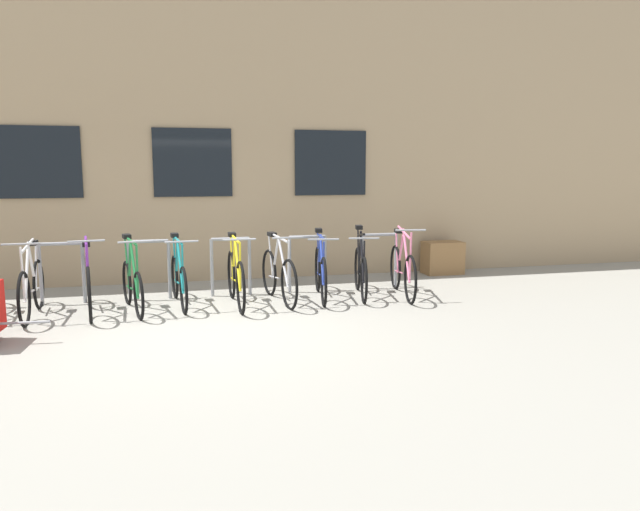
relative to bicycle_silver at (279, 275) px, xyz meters
name	(u,v)px	position (x,y,z in m)	size (l,w,h in m)	color
ground_plane	(207,330)	(-1.12, -1.33, -0.39)	(42.00, 42.00, 0.00)	gray
storefront_building	(187,138)	(-1.12, 5.09, 2.22)	(28.00, 6.48, 5.21)	tan
bike_rack	(191,262)	(-1.24, 0.57, 0.15)	(6.62, 0.05, 0.90)	gray
bicycle_silver	(279,275)	(0.00, 0.00, 0.00)	(0.44, 1.74, 1.02)	black
bicycle_purple	(89,284)	(-2.60, -0.10, 0.00)	(0.44, 1.74, 1.06)	black
bicycle_pink	(402,270)	(1.91, -0.06, 0.01)	(0.48, 1.79, 1.09)	black
bicycle_green	(132,284)	(-2.04, -0.10, -0.02)	(0.51, 1.59, 1.04)	black
bicycle_white	(31,287)	(-3.30, -0.09, -0.01)	(0.44, 1.71, 1.05)	black
bicycle_teal	(179,279)	(-1.42, 0.12, -0.02)	(0.44, 1.72, 1.01)	black
bicycle_blue	(320,272)	(0.65, 0.08, 0.00)	(0.46, 1.78, 1.03)	black
bicycle_yellow	(236,277)	(-0.63, -0.08, 0.01)	(0.44, 1.78, 1.03)	black
bicycle_black	(361,271)	(1.29, 0.08, -0.01)	(0.51, 1.64, 1.07)	black
planter_box	(443,258)	(3.35, 1.52, -0.09)	(0.70, 0.44, 0.60)	olive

